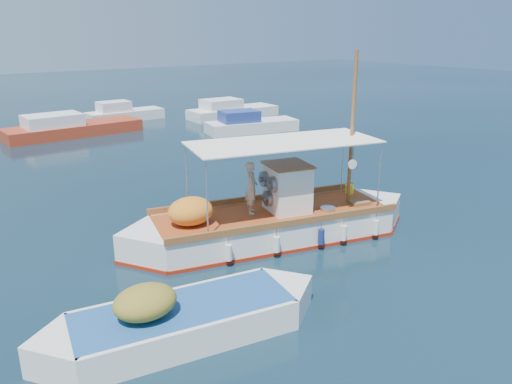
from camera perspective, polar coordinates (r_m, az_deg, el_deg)
ground at (r=18.04m, az=1.04°, el=-5.14°), size 160.00×160.00×0.00m
fishing_caique at (r=17.69m, az=1.75°, el=-3.58°), size 10.69×4.69×6.69m
dinghy at (r=12.57m, az=-8.50°, el=-14.60°), size 7.17×2.82×1.77m
bg_boat_n at (r=37.48m, az=-20.52°, el=6.80°), size 9.36×3.40×1.80m
bg_boat_ne at (r=36.46m, az=-0.78°, el=7.65°), size 6.92×3.43×1.80m
bg_boat_e at (r=42.66m, az=-2.93°, el=9.16°), size 7.70×2.64×1.80m
bg_boat_far_n at (r=42.57m, az=-14.95°, el=8.56°), size 6.21×2.21×1.80m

